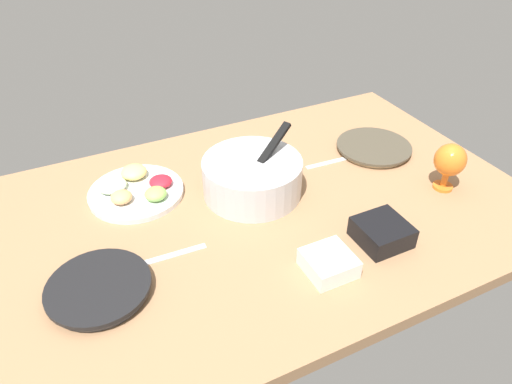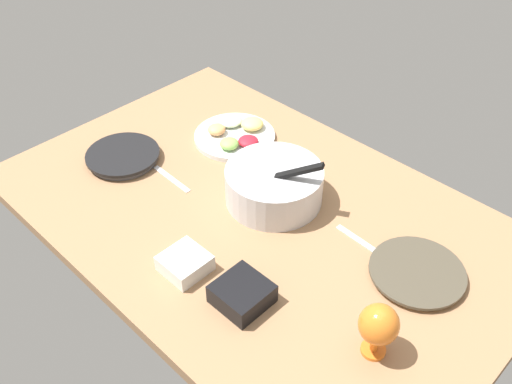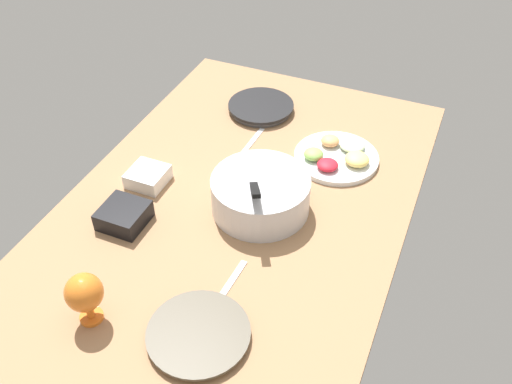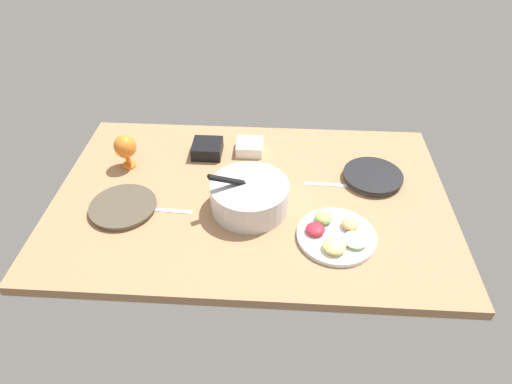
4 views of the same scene
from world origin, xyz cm
name	(u,v)px [view 1 (image 1 of 4)]	position (x,y,z in cm)	size (l,w,h in cm)	color
ground_plane	(263,211)	(0.00, 0.00, -2.00)	(160.00, 104.00, 4.00)	#99704C
dinner_plate_left	(99,289)	(-50.91, -13.27, 1.55)	(25.14, 25.14, 2.98)	#4C4C51
dinner_plate_right	(374,148)	(49.66, 11.60, 1.16)	(26.20, 26.20, 2.22)	beige
mixing_bowl	(251,176)	(-0.32, 7.67, 6.27)	(30.83, 30.34, 19.08)	silver
fruit_platter	(136,189)	(-32.77, 22.68, 1.83)	(29.02, 29.02, 5.40)	silver
hurricane_glass_orange	(450,161)	(55.23, -16.44, 9.92)	(9.59, 9.59, 15.53)	orange
square_bowl_black	(382,231)	(21.90, -27.81, 3.28)	(13.19, 13.19, 5.90)	black
square_bowl_white	(329,262)	(2.80, -30.98, 2.78)	(11.80, 11.80, 4.99)	white
fork_by_left_plate	(173,254)	(-30.94, -8.47, 0.30)	(18.00, 1.80, 0.60)	silver
fork_by_right_plate	(330,162)	(31.27, 11.58, 0.30)	(18.00, 1.80, 0.60)	silver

